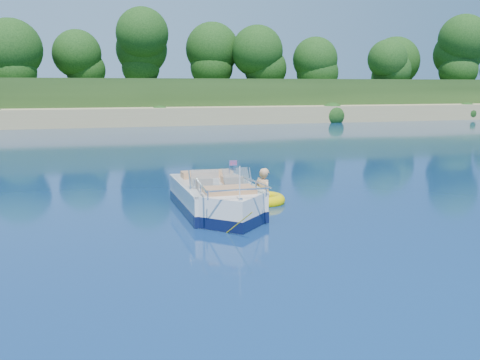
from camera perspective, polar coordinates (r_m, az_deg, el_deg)
The scene contains 6 objects.
ground at distance 12.89m, azimuth 15.15°, elevation -5.27°, with size 160.00×160.00×0.00m, color #091A41.
shoreline at distance 74.63m, azimuth -11.78°, elevation 7.98°, with size 170.00×59.00×6.00m.
treeline at distance 52.02m, azimuth -9.59°, elevation 12.31°, with size 150.00×7.12×8.19m.
motorboat at distance 14.11m, azimuth -2.36°, elevation -2.20°, with size 1.88×5.24×1.74m.
tow_tube at distance 15.40m, azimuth 2.45°, elevation -2.13°, with size 1.63×1.63×0.34m.
boy at distance 15.30m, azimuth 2.31°, elevation -2.54°, with size 0.57×0.37×1.55m, color tan.
Camera 1 is at (-6.68, -10.52, 3.32)m, focal length 40.00 mm.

